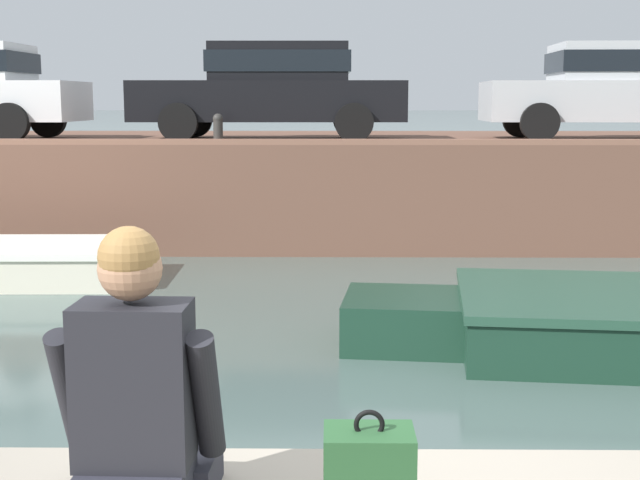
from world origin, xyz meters
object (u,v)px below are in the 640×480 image
object	(u,v)px
person_seated_left	(138,406)
car_centre_silver	(609,87)
bottle_drink	(130,467)
mooring_bollard_mid	(218,128)
car_left_inner_black	(273,87)

from	to	relation	value
person_seated_left	car_centre_silver	bearing A→B (deg)	66.71
car_centre_silver	bottle_drink	distance (m)	12.96
car_centre_silver	person_seated_left	world-z (taller)	car_centre_silver
car_centre_silver	mooring_bollard_mid	distance (m)	6.39
car_left_inner_black	car_centre_silver	world-z (taller)	same
car_centre_silver	person_seated_left	distance (m)	13.05
car_centre_silver	person_seated_left	size ratio (longest dim) A/B	4.07
car_left_inner_black	person_seated_left	bearing A→B (deg)	-88.51
car_left_inner_black	bottle_drink	xyz separation A→B (m)	(0.24, -11.78, -1.46)
car_left_inner_black	bottle_drink	distance (m)	11.87
mooring_bollard_mid	car_centre_silver	bearing A→B (deg)	14.30
car_left_inner_black	car_centre_silver	distance (m)	5.45
car_centre_silver	bottle_drink	size ratio (longest dim) A/B	19.26
car_centre_silver	bottle_drink	xyz separation A→B (m)	(-5.21, -11.77, -1.46)
mooring_bollard_mid	bottle_drink	xyz separation A→B (m)	(0.95, -10.20, -0.85)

